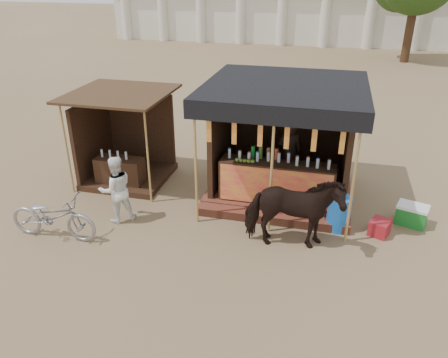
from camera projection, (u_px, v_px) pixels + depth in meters
ground at (203, 267)px, 8.26m from camera, size 120.00×120.00×0.00m
main_stall at (282, 155)px, 10.52m from camera, size 3.60×3.61×2.78m
secondary_stall at (122, 148)px, 11.41m from camera, size 2.40×2.40×2.38m
cow at (293, 213)px, 8.52m from camera, size 1.99×1.11×1.60m
motorbike at (53, 216)px, 8.97m from camera, size 1.91×0.71×0.99m
bystander at (116, 189)px, 9.47m from camera, size 0.94×0.92×1.53m
blue_barrel at (339, 213)px, 9.31m from camera, size 0.63×0.63×0.77m
red_crate at (380, 227)px, 9.21m from camera, size 0.51×0.54×0.33m
cooler at (412, 215)px, 9.56m from camera, size 0.74×0.61×0.46m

